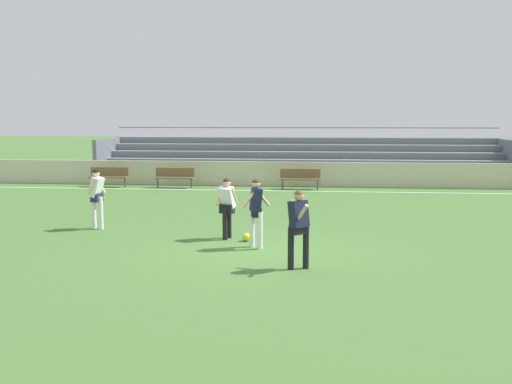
% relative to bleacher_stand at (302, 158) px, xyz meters
% --- Properties ---
extents(ground_plane, '(160.00, 160.00, 0.00)m').
position_rel_bleacher_stand_xyz_m(ground_plane, '(-0.69, -15.78, -1.13)').
color(ground_plane, '#477033').
extents(field_line_sideline, '(44.00, 0.12, 0.01)m').
position_rel_bleacher_stand_xyz_m(field_line_sideline, '(-0.69, -4.50, -1.12)').
color(field_line_sideline, white).
rests_on(field_line_sideline, ground).
extents(sideline_wall, '(48.00, 0.16, 1.13)m').
position_rel_bleacher_stand_xyz_m(sideline_wall, '(-0.69, -2.74, -0.56)').
color(sideline_wall, beige).
rests_on(sideline_wall, ground).
extents(bleacher_stand, '(20.57, 4.12, 2.66)m').
position_rel_bleacher_stand_xyz_m(bleacher_stand, '(0.00, 0.00, 0.00)').
color(bleacher_stand, '#9EA3AD').
rests_on(bleacher_stand, ground).
extents(bench_near_bin, '(1.80, 0.40, 0.90)m').
position_rel_bleacher_stand_xyz_m(bench_near_bin, '(-8.79, -3.84, -0.58)').
color(bench_near_bin, brown).
rests_on(bench_near_bin, ground).
extents(bench_far_left, '(1.80, 0.40, 0.90)m').
position_rel_bleacher_stand_xyz_m(bench_far_left, '(0.01, -3.84, -0.58)').
color(bench_far_left, brown).
rests_on(bench_far_left, ground).
extents(bench_centre_sideline, '(1.80, 0.40, 0.90)m').
position_rel_bleacher_stand_xyz_m(bench_centre_sideline, '(-5.69, -3.84, -0.58)').
color(bench_centre_sideline, brown).
rests_on(bench_centre_sideline, ground).
extents(player_dark_overlapping, '(0.67, 0.47, 1.71)m').
position_rel_bleacher_stand_xyz_m(player_dark_overlapping, '(-0.77, -15.48, -0.11)').
color(player_dark_overlapping, white).
rests_on(player_dark_overlapping, ground).
extents(player_white_wide_right, '(0.58, 0.49, 1.61)m').
position_rel_bleacher_stand_xyz_m(player_white_wide_right, '(-1.64, -14.51, -0.17)').
color(player_white_wide_right, black).
rests_on(player_white_wide_right, ground).
extents(player_white_trailing_run, '(0.42, 0.50, 1.72)m').
position_rel_bleacher_stand_xyz_m(player_white_trailing_run, '(-5.56, -13.52, -0.10)').
color(player_white_trailing_run, white).
rests_on(player_white_trailing_run, ground).
extents(player_dark_challenging, '(0.48, 0.73, 1.69)m').
position_rel_bleacher_stand_xyz_m(player_dark_challenging, '(0.31, -17.34, -0.12)').
color(player_dark_challenging, black).
rests_on(player_dark_challenging, ground).
extents(soccer_ball, '(0.22, 0.22, 0.22)m').
position_rel_bleacher_stand_xyz_m(soccer_ball, '(-1.10, -14.75, -1.02)').
color(soccer_ball, yellow).
rests_on(soccer_ball, ground).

